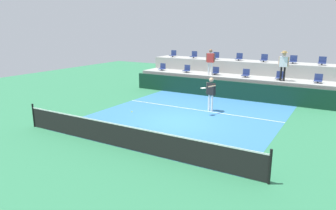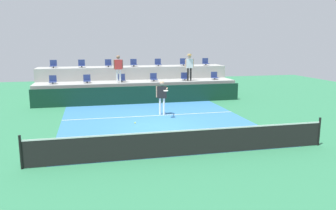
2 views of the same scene
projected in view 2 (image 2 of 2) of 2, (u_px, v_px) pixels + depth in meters
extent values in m
plane|color=#2D754C|center=(161.00, 127.00, 15.30)|extent=(40.00, 40.00, 0.00)
cube|color=teal|center=(156.00, 122.00, 16.26)|extent=(9.00, 10.00, 0.01)
cube|color=white|center=(151.00, 116.00, 17.59)|extent=(9.00, 0.06, 0.00)
cylinder|color=black|center=(21.00, 152.00, 10.21)|extent=(0.08, 0.08, 1.07)
cylinder|color=black|center=(319.00, 132.00, 12.54)|extent=(0.08, 0.08, 1.07)
cube|color=black|center=(185.00, 143.00, 11.39)|extent=(10.40, 0.01, 0.87)
cube|color=white|center=(185.00, 131.00, 11.31)|extent=(10.40, 0.02, 0.05)
cube|color=#0F3323|center=(141.00, 95.00, 20.93)|extent=(13.00, 0.16, 1.10)
cube|color=#9E9E99|center=(138.00, 91.00, 22.16)|extent=(13.00, 1.80, 1.25)
cube|color=#9E9E99|center=(134.00, 81.00, 23.80)|extent=(13.00, 1.80, 2.10)
cylinder|color=#2D2D33|center=(53.00, 83.00, 20.71)|extent=(0.08, 0.08, 0.10)
cube|color=navy|center=(53.00, 82.00, 20.69)|extent=(0.44, 0.40, 0.04)
cube|color=navy|center=(53.00, 78.00, 20.83)|extent=(0.44, 0.04, 0.38)
cylinder|color=#2D2D33|center=(87.00, 82.00, 21.17)|extent=(0.08, 0.08, 0.10)
cube|color=navy|center=(87.00, 81.00, 21.16)|extent=(0.44, 0.40, 0.04)
cube|color=navy|center=(87.00, 78.00, 21.29)|extent=(0.44, 0.04, 0.38)
cylinder|color=#2D2D33|center=(122.00, 81.00, 21.66)|extent=(0.08, 0.08, 0.10)
cube|color=navy|center=(122.00, 80.00, 21.65)|extent=(0.44, 0.40, 0.04)
cube|color=navy|center=(122.00, 77.00, 21.78)|extent=(0.44, 0.04, 0.38)
cylinder|color=#2D2D33|center=(154.00, 80.00, 22.13)|extent=(0.08, 0.08, 0.10)
cube|color=navy|center=(154.00, 79.00, 22.12)|extent=(0.44, 0.40, 0.04)
cube|color=navy|center=(153.00, 76.00, 22.25)|extent=(0.44, 0.04, 0.38)
cylinder|color=#2D2D33|center=(185.00, 80.00, 22.61)|extent=(0.08, 0.08, 0.10)
cube|color=navy|center=(185.00, 79.00, 22.59)|extent=(0.44, 0.40, 0.04)
cube|color=navy|center=(184.00, 75.00, 22.73)|extent=(0.44, 0.04, 0.38)
cylinder|color=#2D2D33|center=(215.00, 79.00, 23.09)|extent=(0.08, 0.08, 0.10)
cube|color=navy|center=(215.00, 78.00, 23.08)|extent=(0.44, 0.40, 0.04)
cube|color=navy|center=(214.00, 74.00, 23.21)|extent=(0.44, 0.04, 0.38)
cylinder|color=#2D2D33|center=(53.00, 67.00, 22.25)|extent=(0.08, 0.08, 0.10)
cube|color=navy|center=(53.00, 66.00, 22.24)|extent=(0.44, 0.40, 0.04)
cube|color=navy|center=(53.00, 63.00, 22.37)|extent=(0.44, 0.04, 0.38)
cylinder|color=#2D2D33|center=(82.00, 67.00, 22.66)|extent=(0.08, 0.08, 0.10)
cube|color=navy|center=(82.00, 66.00, 22.65)|extent=(0.44, 0.40, 0.04)
cube|color=navy|center=(82.00, 62.00, 22.78)|extent=(0.44, 0.04, 0.38)
cylinder|color=#2D2D33|center=(108.00, 66.00, 23.06)|extent=(0.08, 0.08, 0.10)
cube|color=navy|center=(108.00, 65.00, 23.04)|extent=(0.44, 0.40, 0.04)
cube|color=navy|center=(108.00, 62.00, 23.18)|extent=(0.44, 0.04, 0.38)
cylinder|color=#2D2D33|center=(134.00, 66.00, 23.45)|extent=(0.08, 0.08, 0.10)
cube|color=navy|center=(134.00, 65.00, 23.44)|extent=(0.44, 0.40, 0.04)
cube|color=navy|center=(133.00, 62.00, 23.57)|extent=(0.44, 0.04, 0.38)
cylinder|color=#2D2D33|center=(158.00, 65.00, 23.84)|extent=(0.08, 0.08, 0.10)
cube|color=navy|center=(158.00, 64.00, 23.83)|extent=(0.44, 0.40, 0.04)
cube|color=navy|center=(158.00, 61.00, 23.96)|extent=(0.44, 0.04, 0.38)
cylinder|color=#2D2D33|center=(184.00, 65.00, 24.26)|extent=(0.08, 0.08, 0.10)
cube|color=navy|center=(184.00, 64.00, 24.25)|extent=(0.44, 0.40, 0.04)
cube|color=navy|center=(183.00, 61.00, 24.38)|extent=(0.44, 0.04, 0.38)
cylinder|color=#2D2D33|center=(206.00, 65.00, 24.64)|extent=(0.08, 0.08, 0.10)
cube|color=navy|center=(206.00, 64.00, 24.63)|extent=(0.44, 0.40, 0.04)
cube|color=navy|center=(205.00, 61.00, 24.76)|extent=(0.44, 0.04, 0.38)
cylinder|color=white|center=(160.00, 106.00, 17.81)|extent=(0.14, 0.14, 0.89)
cylinder|color=white|center=(164.00, 106.00, 17.80)|extent=(0.14, 0.14, 0.89)
cube|color=black|center=(162.00, 92.00, 17.66)|extent=(0.52, 0.31, 0.63)
sphere|color=tan|center=(162.00, 83.00, 17.57)|extent=(0.30, 0.30, 0.24)
cylinder|color=tan|center=(157.00, 92.00, 17.68)|extent=(0.09, 0.09, 0.60)
cylinder|color=tan|center=(167.00, 89.00, 17.33)|extent=(0.23, 0.56, 0.07)
cylinder|color=black|center=(166.00, 90.00, 16.95)|extent=(0.11, 0.26, 0.04)
ellipsoid|color=silver|center=(166.00, 91.00, 16.68)|extent=(0.34, 0.38, 0.03)
cylinder|color=white|center=(117.00, 76.00, 21.22)|extent=(0.12, 0.12, 0.85)
cylinder|color=white|center=(120.00, 76.00, 21.29)|extent=(0.12, 0.12, 0.85)
cube|color=red|center=(118.00, 64.00, 21.11)|extent=(0.48, 0.25, 0.60)
sphere|color=#846047|center=(118.00, 57.00, 21.03)|extent=(0.26, 0.26, 0.23)
cylinder|color=#846047|center=(114.00, 64.00, 21.01)|extent=(0.08, 0.08, 0.57)
cylinder|color=#846047|center=(122.00, 64.00, 21.21)|extent=(0.08, 0.08, 0.57)
cylinder|color=black|center=(188.00, 74.00, 22.28)|extent=(0.11, 0.11, 0.85)
cylinder|color=black|center=(191.00, 74.00, 22.32)|extent=(0.11, 0.11, 0.85)
cube|color=white|center=(189.00, 63.00, 22.16)|extent=(0.46, 0.19, 0.60)
sphere|color=tan|center=(190.00, 56.00, 22.08)|extent=(0.23, 0.23, 0.23)
cylinder|color=tan|center=(186.00, 63.00, 22.10)|extent=(0.07, 0.07, 0.57)
cylinder|color=tan|center=(193.00, 63.00, 22.22)|extent=(0.07, 0.07, 0.57)
cylinder|color=tan|center=(190.00, 55.00, 22.06)|extent=(0.42, 0.42, 0.01)
cylinder|color=tan|center=(190.00, 54.00, 22.05)|extent=(0.24, 0.24, 0.09)
sphere|color=#CCE033|center=(135.00, 123.00, 13.21)|extent=(0.07, 0.07, 0.07)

